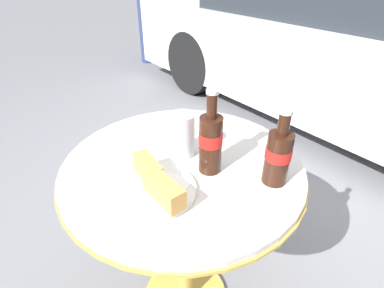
% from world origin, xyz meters
% --- Properties ---
extents(bistro_table, '(0.74, 0.74, 0.72)m').
position_xyz_m(bistro_table, '(0.00, 0.00, 0.58)').
color(bistro_table, gold).
rests_on(bistro_table, ground_plane).
extents(cola_bottle_left, '(0.07, 0.07, 0.25)m').
position_xyz_m(cola_bottle_left, '(0.08, 0.04, 0.81)').
color(cola_bottle_left, '#33190F').
rests_on(cola_bottle_left, bistro_table).
extents(cola_bottle_right, '(0.07, 0.07, 0.22)m').
position_xyz_m(cola_bottle_right, '(0.23, 0.15, 0.80)').
color(cola_bottle_right, '#33190F').
rests_on(cola_bottle_right, bistro_table).
extents(drinking_glass, '(0.08, 0.08, 0.14)m').
position_xyz_m(drinking_glass, '(-0.03, 0.03, 0.78)').
color(drinking_glass, black).
rests_on(drinking_glass, bistro_table).
extents(lunch_plate_near, '(0.23, 0.22, 0.07)m').
position_xyz_m(lunch_plate_near, '(0.07, -0.14, 0.74)').
color(lunch_plate_near, silver).
rests_on(lunch_plate_near, bistro_table).
extents(parked_car, '(4.31, 1.69, 1.36)m').
position_xyz_m(parked_car, '(-0.50, 2.21, 0.64)').
color(parked_car, silver).
rests_on(parked_car, ground_plane).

